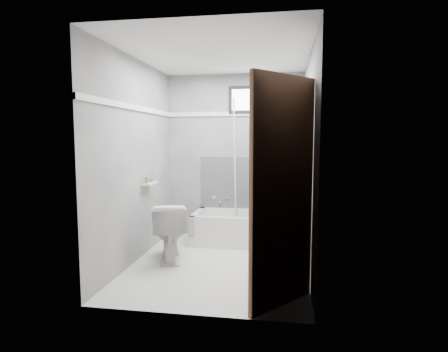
% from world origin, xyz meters
% --- Properties ---
extents(floor, '(2.60, 2.60, 0.00)m').
position_xyz_m(floor, '(0.00, 0.00, 0.00)').
color(floor, white).
rests_on(floor, ground).
extents(ceiling, '(2.60, 2.60, 0.00)m').
position_xyz_m(ceiling, '(0.00, 0.00, 2.40)').
color(ceiling, silver).
rests_on(ceiling, floor).
extents(wall_back, '(2.00, 0.02, 2.40)m').
position_xyz_m(wall_back, '(0.00, 1.30, 1.20)').
color(wall_back, slate).
rests_on(wall_back, floor).
extents(wall_front, '(2.00, 0.02, 2.40)m').
position_xyz_m(wall_front, '(0.00, -1.30, 1.20)').
color(wall_front, slate).
rests_on(wall_front, floor).
extents(wall_left, '(0.02, 2.60, 2.40)m').
position_xyz_m(wall_left, '(-1.00, 0.00, 1.20)').
color(wall_left, slate).
rests_on(wall_left, floor).
extents(wall_right, '(0.02, 2.60, 2.40)m').
position_xyz_m(wall_right, '(1.00, 0.00, 1.20)').
color(wall_right, slate).
rests_on(wall_right, floor).
extents(bathtub, '(1.50, 0.70, 0.42)m').
position_xyz_m(bathtub, '(0.23, 0.93, 0.21)').
color(bathtub, silver).
rests_on(bathtub, floor).
extents(office_chair, '(0.59, 0.59, 0.94)m').
position_xyz_m(office_chair, '(0.58, 0.98, 0.59)').
color(office_chair, slate).
rests_on(office_chair, bathtub).
extents(toilet, '(0.58, 0.79, 0.69)m').
position_xyz_m(toilet, '(-0.62, 0.06, 0.35)').
color(toilet, white).
rests_on(toilet, floor).
extents(door, '(0.78, 0.78, 2.00)m').
position_xyz_m(door, '(0.98, -1.28, 1.00)').
color(door, '#55351F').
rests_on(door, floor).
extents(window, '(0.66, 0.04, 0.40)m').
position_xyz_m(window, '(0.25, 1.29, 2.02)').
color(window, black).
rests_on(window, wall_back).
extents(backerboard, '(1.50, 0.02, 0.78)m').
position_xyz_m(backerboard, '(0.25, 1.29, 0.80)').
color(backerboard, '#4C4C4F').
rests_on(backerboard, wall_back).
extents(trim_back, '(2.00, 0.02, 0.06)m').
position_xyz_m(trim_back, '(0.00, 1.29, 1.82)').
color(trim_back, white).
rests_on(trim_back, wall_back).
extents(trim_left, '(0.02, 2.60, 0.06)m').
position_xyz_m(trim_left, '(-0.99, 0.00, 1.82)').
color(trim_left, white).
rests_on(trim_left, wall_left).
extents(pole, '(0.02, 0.35, 1.93)m').
position_xyz_m(pole, '(0.04, 1.06, 1.05)').
color(pole, silver).
rests_on(pole, bathtub).
extents(shelf, '(0.10, 0.32, 0.02)m').
position_xyz_m(shelf, '(-0.93, 0.26, 0.90)').
color(shelf, silver).
rests_on(shelf, wall_left).
extents(soap_bottle_a, '(0.05, 0.05, 0.10)m').
position_xyz_m(soap_bottle_a, '(-0.94, 0.18, 0.97)').
color(soap_bottle_a, olive).
rests_on(soap_bottle_a, shelf).
extents(soap_bottle_b, '(0.09, 0.09, 0.09)m').
position_xyz_m(soap_bottle_b, '(-0.94, 0.32, 0.96)').
color(soap_bottle_b, slate).
rests_on(soap_bottle_b, shelf).
extents(faucet, '(0.26, 0.10, 0.16)m').
position_xyz_m(faucet, '(-0.20, 1.27, 0.55)').
color(faucet, silver).
rests_on(faucet, wall_back).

